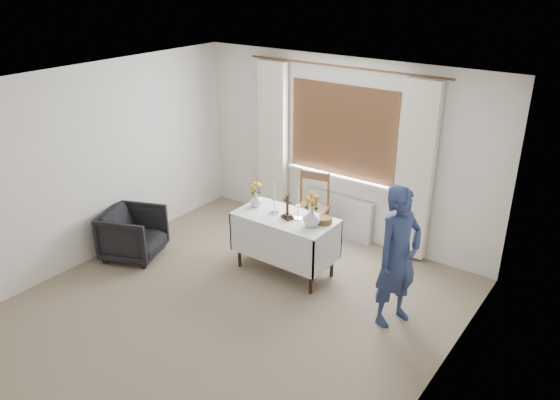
# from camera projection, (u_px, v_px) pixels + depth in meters

# --- Properties ---
(ground) EXTENTS (5.00, 5.00, 0.00)m
(ground) POSITION_uv_depth(u_px,v_px,m) (224.00, 315.00, 6.05)
(ground) COLOR gray
(ground) RESTS_ON ground
(altar_table) EXTENTS (1.24, 0.64, 0.76)m
(altar_table) POSITION_uv_depth(u_px,v_px,m) (285.00, 244.00, 6.76)
(altar_table) COLOR white
(altar_table) RESTS_ON ground
(wooden_chair) EXTENTS (0.55, 0.55, 1.01)m
(wooden_chair) POSITION_uv_depth(u_px,v_px,m) (309.00, 211.00, 7.37)
(wooden_chair) COLOR #592D1E
(wooden_chair) RESTS_ON ground
(armchair) EXTENTS (0.94, 0.92, 0.66)m
(armchair) POSITION_uv_depth(u_px,v_px,m) (133.00, 234.00, 7.13)
(armchair) COLOR black
(armchair) RESTS_ON ground
(person) EXTENTS (0.55, 0.67, 1.56)m
(person) POSITION_uv_depth(u_px,v_px,m) (398.00, 257.00, 5.66)
(person) COLOR navy
(person) RESTS_ON ground
(radiator) EXTENTS (1.10, 0.10, 0.60)m
(radiator) POSITION_uv_depth(u_px,v_px,m) (336.00, 215.00, 7.73)
(radiator) COLOR silver
(radiator) RESTS_ON ground
(wooden_cross) EXTENTS (0.17, 0.14, 0.30)m
(wooden_cross) POSITION_uv_depth(u_px,v_px,m) (287.00, 207.00, 6.50)
(wooden_cross) COLOR black
(wooden_cross) RESTS_ON altar_table
(candlestick_left) EXTENTS (0.15, 0.15, 0.40)m
(candlestick_left) POSITION_uv_depth(u_px,v_px,m) (274.00, 199.00, 6.60)
(candlestick_left) COLOR silver
(candlestick_left) RESTS_ON altar_table
(candlestick_right) EXTENTS (0.11, 0.11, 0.37)m
(candlestick_right) POSITION_uv_depth(u_px,v_px,m) (298.00, 205.00, 6.47)
(candlestick_right) COLOR silver
(candlestick_right) RESTS_ON altar_table
(flower_vase_left) EXTENTS (0.21, 0.21, 0.17)m
(flower_vase_left) POSITION_uv_depth(u_px,v_px,m) (256.00, 200.00, 6.85)
(flower_vase_left) COLOR silver
(flower_vase_left) RESTS_ON altar_table
(flower_vase_right) EXTENTS (0.23, 0.23, 0.21)m
(flower_vase_right) POSITION_uv_depth(u_px,v_px,m) (312.00, 217.00, 6.33)
(flower_vase_right) COLOR silver
(flower_vase_right) RESTS_ON altar_table
(wicker_basket) EXTENTS (0.22, 0.22, 0.07)m
(wicker_basket) POSITION_uv_depth(u_px,v_px,m) (324.00, 220.00, 6.42)
(wicker_basket) COLOR brown
(wicker_basket) RESTS_ON altar_table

